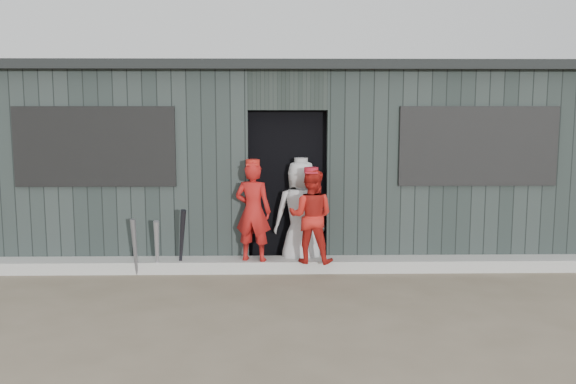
{
  "coord_description": "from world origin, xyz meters",
  "views": [
    {
      "loc": [
        -0.16,
        -6.02,
        2.08
      ],
      "look_at": [
        0.0,
        1.8,
        1.0
      ],
      "focal_mm": 40.0,
      "sensor_mm": 36.0,
      "label": 1
    }
  ],
  "objects_px": {
    "bat_mid": "(135,247)",
    "player_grey_back": "(301,214)",
    "player_red_left": "(253,211)",
    "dugout": "(286,157)",
    "player_red_right": "(311,216)",
    "bat_left": "(157,247)",
    "bat_right": "(182,241)"
  },
  "relations": [
    {
      "from": "bat_left",
      "to": "player_red_left",
      "type": "xyz_separation_m",
      "value": [
        1.17,
        0.12,
        0.42
      ]
    },
    {
      "from": "dugout",
      "to": "bat_mid",
      "type": "bearing_deg",
      "value": -134.32
    },
    {
      "from": "player_grey_back",
      "to": "player_red_right",
      "type": "bearing_deg",
      "value": 97.56
    },
    {
      "from": "dugout",
      "to": "player_grey_back",
      "type": "bearing_deg",
      "value": -83.56
    },
    {
      "from": "bat_right",
      "to": "player_red_left",
      "type": "distance_m",
      "value": 0.95
    },
    {
      "from": "bat_right",
      "to": "player_red_left",
      "type": "relative_size",
      "value": 0.68
    },
    {
      "from": "bat_left",
      "to": "bat_mid",
      "type": "bearing_deg",
      "value": -172.7
    },
    {
      "from": "bat_left",
      "to": "player_grey_back",
      "type": "distance_m",
      "value": 1.84
    },
    {
      "from": "bat_mid",
      "to": "player_red_left",
      "type": "bearing_deg",
      "value": 6.22
    },
    {
      "from": "bat_mid",
      "to": "player_grey_back",
      "type": "height_order",
      "value": "player_grey_back"
    },
    {
      "from": "player_red_left",
      "to": "bat_left",
      "type": "bearing_deg",
      "value": 20.19
    },
    {
      "from": "bat_right",
      "to": "player_red_left",
      "type": "height_order",
      "value": "player_red_left"
    },
    {
      "from": "bat_right",
      "to": "bat_left",
      "type": "bearing_deg",
      "value": -169.44
    },
    {
      "from": "bat_mid",
      "to": "bat_right",
      "type": "bearing_deg",
      "value": 9.04
    },
    {
      "from": "player_red_right",
      "to": "bat_mid",
      "type": "bearing_deg",
      "value": 13.67
    },
    {
      "from": "player_red_left",
      "to": "bat_mid",
      "type": "bearing_deg",
      "value": 20.43
    },
    {
      "from": "bat_mid",
      "to": "player_red_right",
      "type": "xyz_separation_m",
      "value": [
        2.14,
        0.05,
        0.36
      ]
    },
    {
      "from": "bat_mid",
      "to": "player_red_right",
      "type": "height_order",
      "value": "player_red_right"
    },
    {
      "from": "player_red_right",
      "to": "player_grey_back",
      "type": "relative_size",
      "value": 0.83
    },
    {
      "from": "bat_left",
      "to": "player_red_left",
      "type": "relative_size",
      "value": 0.57
    },
    {
      "from": "bat_right",
      "to": "dugout",
      "type": "relative_size",
      "value": 0.1
    },
    {
      "from": "bat_left",
      "to": "player_red_right",
      "type": "height_order",
      "value": "player_red_right"
    },
    {
      "from": "bat_mid",
      "to": "player_red_left",
      "type": "xyz_separation_m",
      "value": [
        1.43,
        0.16,
        0.41
      ]
    },
    {
      "from": "dugout",
      "to": "player_red_right",
      "type": "bearing_deg",
      "value": -81.5
    },
    {
      "from": "player_grey_back",
      "to": "bat_left",
      "type": "bearing_deg",
      "value": 3.0
    },
    {
      "from": "player_red_left",
      "to": "player_grey_back",
      "type": "height_order",
      "value": "player_red_left"
    },
    {
      "from": "bat_left",
      "to": "player_red_left",
      "type": "height_order",
      "value": "player_red_left"
    },
    {
      "from": "bat_right",
      "to": "player_grey_back",
      "type": "distance_m",
      "value": 1.53
    },
    {
      "from": "bat_left",
      "to": "dugout",
      "type": "height_order",
      "value": "dugout"
    },
    {
      "from": "bat_left",
      "to": "player_red_right",
      "type": "bearing_deg",
      "value": 0.44
    },
    {
      "from": "player_red_right",
      "to": "player_red_left",
      "type": "bearing_deg",
      "value": 3.71
    },
    {
      "from": "bat_right",
      "to": "player_red_left",
      "type": "xyz_separation_m",
      "value": [
        0.88,
        0.07,
        0.36
      ]
    }
  ]
}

